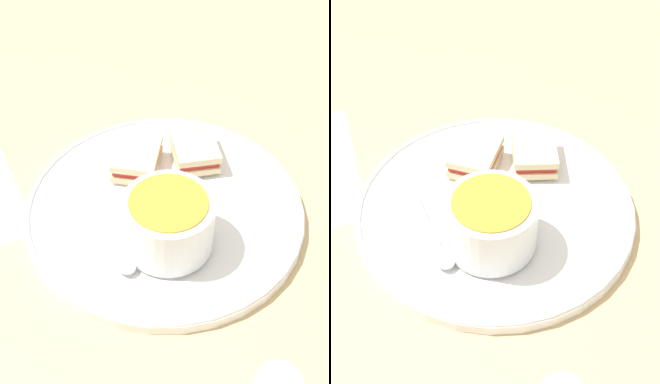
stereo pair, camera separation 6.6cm
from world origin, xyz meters
The scene contains 6 objects.
ground_plane centered at (0.00, 0.00, 0.00)m, with size 2.40×2.40×0.00m, color #D1B27F.
plate centered at (0.00, 0.00, 0.01)m, with size 0.35×0.35×0.02m.
soup_bowl centered at (0.06, -0.03, 0.05)m, with size 0.11×0.11×0.07m.
spoon centered at (0.05, -0.09, 0.02)m, with size 0.13×0.03×0.01m.
sandwich_half_near centered at (-0.06, 0.08, 0.03)m, with size 0.09×0.08×0.03m.
sandwich_half_far centered at (-0.08, 0.00, 0.03)m, with size 0.09×0.09×0.03m.
Camera 1 is at (0.41, -0.22, 0.51)m, focal length 50.00 mm.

